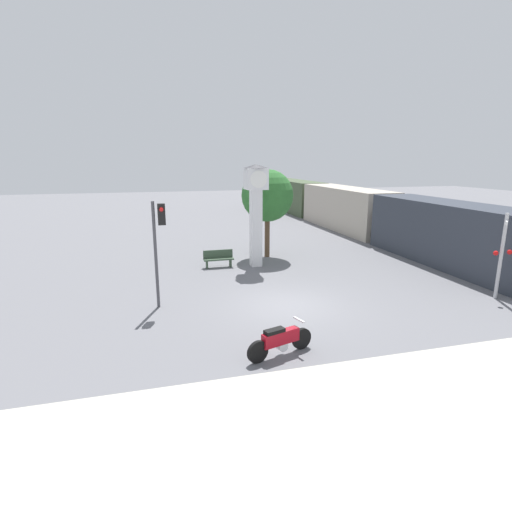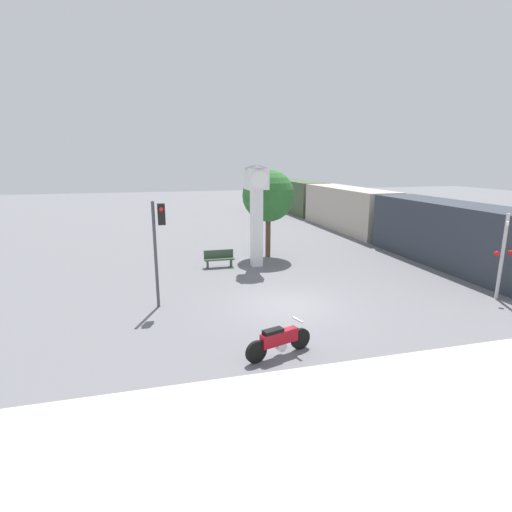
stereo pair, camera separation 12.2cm
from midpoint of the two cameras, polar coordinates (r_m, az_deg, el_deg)
The scene contains 9 objects.
ground_plane at distance 16.06m, azimuth 4.39°, elevation -7.05°, with size 120.00×120.00×0.00m, color slate.
sidewalk_strip at distance 9.83m, azimuth 21.12°, elevation -22.20°, with size 36.00×6.00×0.10m.
motorcycle at distance 12.00m, azimuth 3.20°, elevation -11.96°, with size 2.19×0.85×1.00m.
clock_tower at distance 21.20m, azimuth -0.19°, elevation 7.99°, with size 1.31×1.31×5.43m.
freight_train at distance 34.17m, azimuth 12.61°, elevation 6.65°, with size 2.80×35.92×3.40m.
traffic_light at distance 15.59m, azimuth -13.97°, elevation 2.88°, with size 0.50×0.35×4.16m.
railroad_crossing_signal at distance 19.10m, azimuth 31.53°, elevation 0.42°, with size 0.90×0.82×3.58m.
street_tree at distance 23.33m, azimuth 1.49°, elevation 8.58°, with size 3.01×3.01×5.13m.
bench at distance 21.56m, azimuth -5.55°, elevation -0.31°, with size 1.60×0.44×0.92m.
Camera 1 is at (-5.16, -14.12, 5.66)m, focal length 28.00 mm.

